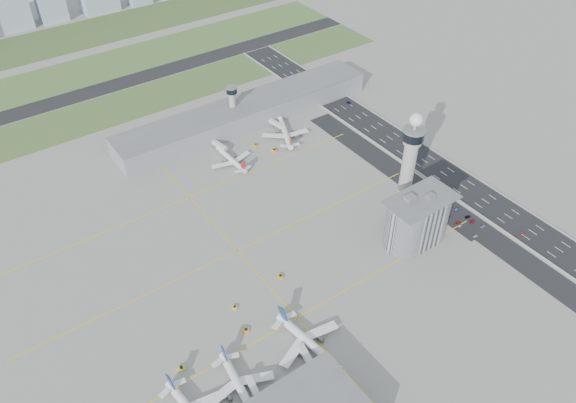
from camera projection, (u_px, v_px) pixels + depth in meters
ground at (323, 253)px, 327.15m from camera, size 1000.00×1000.00×0.00m
grass_strip_0 at (134, 102)px, 458.83m from camera, size 480.00×50.00×0.08m
grass_strip_1 at (101, 68)px, 505.68m from camera, size 480.00×60.00×0.08m
grass_strip_2 at (71, 37)px, 555.64m from camera, size 480.00×70.00×0.08m
runway at (117, 85)px, 481.93m from camera, size 480.00×22.00×0.10m
highway at (457, 182)px, 377.84m from camera, size 28.00×500.00×0.10m
barrier_left at (443, 189)px, 371.31m from camera, size 0.60×500.00×1.20m
barrier_right at (471, 174)px, 383.66m from camera, size 0.60×500.00×1.20m
landside_road at (442, 204)px, 360.57m from camera, size 18.00×260.00×0.08m
parking_lot at (455, 215)px, 352.19m from camera, size 20.00×44.00×0.10m
taxiway_line_h_0 at (297, 318)px, 290.77m from camera, size 260.00×0.60×0.01m
taxiway_line_h_1 at (237, 251)px, 328.25m from camera, size 260.00×0.60×0.01m
taxiway_line_h_2 at (189, 197)px, 365.72m from camera, size 260.00×0.60×0.01m
taxiway_line_v at (237, 251)px, 328.25m from camera, size 0.60×260.00×0.01m
control_tower at (410, 156)px, 341.32m from camera, size 14.00×14.00×64.50m
secondary_tower at (232, 102)px, 421.95m from camera, size 8.60×8.60×31.90m
admin_building at (417, 219)px, 326.48m from camera, size 42.00×24.00×33.50m
terminal_pier at (246, 112)px, 432.14m from camera, size 210.00×32.00×15.80m
airplane_near_b at (240, 385)px, 254.59m from camera, size 39.33×44.67×11.42m
airplane_near_c at (310, 340)px, 273.07m from camera, size 43.21×48.89×12.38m
airplane_far_a at (231, 156)px, 391.99m from camera, size 32.08×37.49×10.32m
airplane_far_b at (285, 129)px, 417.22m from camera, size 49.91×53.10×11.80m
jet_bridge_near_2 at (314, 370)px, 263.84m from camera, size 5.39×14.31×5.70m
jet_bridge_far_0 at (214, 143)px, 408.64m from camera, size 5.39×14.31×5.70m
jet_bridge_far_1 at (270, 122)px, 430.69m from camera, size 5.39×14.31×5.70m
tug_0 at (181, 368)px, 266.80m from camera, size 4.14×3.40×2.08m
tug_1 at (246, 330)px, 283.88m from camera, size 3.76×3.37×1.81m
tug_2 at (235, 307)px, 295.26m from camera, size 3.26×3.27×1.59m
tug_3 at (280, 276)px, 311.89m from camera, size 2.76×3.43×1.75m
tug_4 at (274, 150)px, 404.94m from camera, size 2.65×3.71×2.08m
tug_5 at (256, 145)px, 410.52m from camera, size 2.54×3.15×1.60m
car_lot_0 at (475, 236)px, 337.02m from camera, size 3.60×1.57×1.21m
car_lot_1 at (461, 226)px, 344.19m from camera, size 3.48×1.59×1.11m
car_lot_2 at (458, 223)px, 346.16m from camera, size 4.09×2.28×1.08m
car_lot_3 at (448, 216)px, 350.95m from camera, size 4.07×2.09×1.13m
car_lot_4 at (438, 209)px, 355.67m from camera, size 3.60×1.63×1.20m
car_lot_5 at (428, 201)px, 361.90m from camera, size 4.01×1.62×1.30m
car_lot_6 at (483, 227)px, 343.55m from camera, size 4.08×2.06×1.11m
car_lot_7 at (472, 221)px, 347.25m from camera, size 4.17×1.72×1.21m
car_lot_8 at (468, 217)px, 350.36m from camera, size 3.97×2.11×1.29m
car_lot_9 at (457, 209)px, 355.91m from camera, size 3.77×1.40×1.23m
car_lot_10 at (449, 203)px, 360.37m from camera, size 4.09×1.97×1.12m
car_lot_11 at (443, 199)px, 363.92m from camera, size 4.52×2.01×1.29m
car_hw_0 at (523, 233)px, 338.83m from camera, size 1.58×3.34×1.11m
car_hw_1 at (415, 155)px, 401.57m from camera, size 1.33×3.51×1.14m
car_hw_2 at (349, 103)px, 457.27m from camera, size 2.77×4.95×1.31m
car_hw_4 at (295, 81)px, 485.84m from camera, size 1.55×3.54×1.18m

